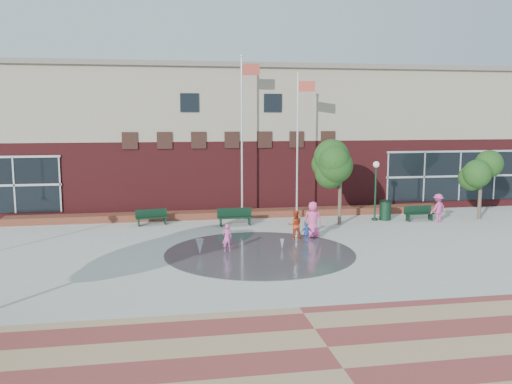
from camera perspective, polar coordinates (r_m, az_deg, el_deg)
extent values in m
plane|color=#666056|center=(21.27, 1.87, -8.45)|extent=(120.00, 120.00, 0.00)
cube|color=#A8A8A0|center=(25.06, 0.00, -5.89)|extent=(46.00, 18.00, 0.01)
cube|color=brown|center=(14.89, 7.56, -15.93)|extent=(46.00, 6.00, 0.01)
cylinder|color=#383A3D|center=(24.10, 0.41, -6.45)|extent=(8.40, 8.40, 0.01)
cube|color=#571A1D|center=(37.88, -3.50, 2.29)|extent=(44.00, 10.00, 4.50)
cube|color=gray|center=(37.70, -3.56, 9.11)|extent=(44.00, 10.00, 4.50)
cube|color=slate|center=(37.81, -3.59, 12.60)|extent=(44.40, 10.40, 0.30)
cube|color=black|center=(37.88, 20.60, 1.59)|extent=(10.00, 0.12, 3.19)
cube|color=black|center=(32.49, -7.01, 9.32)|extent=(1.10, 0.10, 1.10)
cube|color=black|center=(33.13, 1.77, 9.35)|extent=(1.10, 0.10, 1.10)
cube|color=maroon|center=(32.40, -2.30, -2.70)|extent=(26.00, 1.20, 0.40)
cylinder|color=white|center=(31.32, -1.50, 5.51)|extent=(0.11, 0.11, 9.31)
sphere|color=white|center=(31.47, -1.53, 14.11)|extent=(0.18, 0.18, 0.18)
cube|color=#AF3E32|center=(31.47, -0.58, 12.76)|extent=(1.02, 0.03, 0.62)
cylinder|color=white|center=(31.25, 4.37, 4.57)|extent=(0.11, 0.11, 8.31)
sphere|color=white|center=(31.28, 4.46, 12.29)|extent=(0.17, 0.17, 0.17)
cube|color=#AF3E32|center=(31.19, 5.33, 11.02)|extent=(0.91, 0.34, 0.59)
cylinder|color=black|center=(31.89, 12.45, -0.23)|extent=(0.11, 0.11, 3.11)
cylinder|color=black|center=(32.13, 12.37, -2.84)|extent=(0.33, 0.33, 0.15)
sphere|color=silver|center=(31.69, 12.54, 2.85)|extent=(0.37, 0.37, 0.37)
cube|color=black|center=(30.54, -10.91, -2.67)|extent=(1.81, 0.81, 0.06)
cube|color=black|center=(30.71, -10.99, -2.19)|extent=(1.73, 0.38, 0.44)
cube|color=black|center=(29.88, -2.21, -2.68)|extent=(1.95, 0.61, 0.06)
cube|color=black|center=(30.07, -2.29, -2.13)|extent=(1.93, 0.13, 0.48)
cube|color=black|center=(32.63, 16.82, -2.20)|extent=(1.75, 0.58, 0.06)
cube|color=black|center=(32.77, 16.65, -1.76)|extent=(1.72, 0.15, 0.43)
cylinder|color=black|center=(32.32, 13.44, -1.95)|extent=(0.67, 0.67, 1.11)
cylinder|color=black|center=(32.23, 13.48, -0.94)|extent=(0.71, 0.71, 0.07)
cylinder|color=#46382E|center=(30.36, 8.82, -0.75)|extent=(0.20, 0.20, 2.89)
cylinder|color=#46382E|center=(34.26, 22.49, -0.72)|extent=(0.20, 0.20, 2.37)
cone|color=white|center=(23.88, -5.92, -6.64)|extent=(0.35, 0.35, 0.68)
cone|color=white|center=(24.74, 2.76, -6.09)|extent=(0.20, 0.20, 0.46)
imported|color=#C64E94|center=(24.22, -3.06, -4.85)|extent=(0.48, 0.34, 1.27)
imported|color=#B8391C|center=(26.66, 4.14, -3.48)|extent=(0.75, 0.60, 1.44)
imported|color=#E64A8D|center=(27.07, 5.99, -2.92)|extent=(1.02, 0.83, 1.82)
imported|color=#3360B5|center=(25.93, 5.35, -4.34)|extent=(0.59, 0.27, 0.99)
imported|color=#C2428B|center=(32.43, 18.61, -1.63)|extent=(1.21, 0.95, 1.65)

